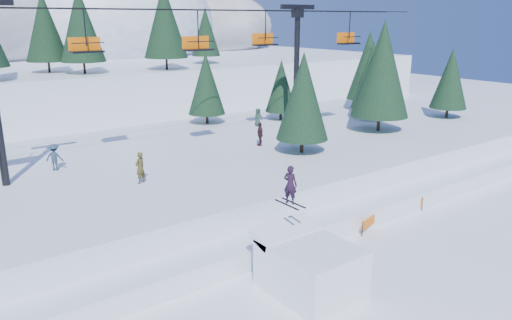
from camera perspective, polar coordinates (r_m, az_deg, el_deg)
ground at (r=21.96m, az=9.67°, el=-16.76°), size 160.00×160.00×0.00m
mid_shelf at (r=35.05m, az=-11.86°, el=-1.90°), size 70.00×22.00×2.50m
berm at (r=27.08m, az=-2.65°, el=-8.58°), size 70.00×6.00×1.10m
jump_kicker at (r=22.67m, az=6.04°, el=-11.86°), size 3.30×4.50×5.48m
chairlift at (r=34.18m, az=-10.41°, el=11.56°), size 46.00×3.21×10.28m
conifer_stand at (r=35.15m, az=-8.02°, el=7.59°), size 62.56×17.30×9.19m
distant_skiers at (r=35.45m, az=-9.47°, el=1.98°), size 19.35×9.34×1.87m
banner_near at (r=29.84m, az=13.24°, el=-6.64°), size 2.75×0.85×0.90m
banner_far at (r=32.65m, az=16.36°, el=-4.88°), size 2.62×1.19×0.90m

